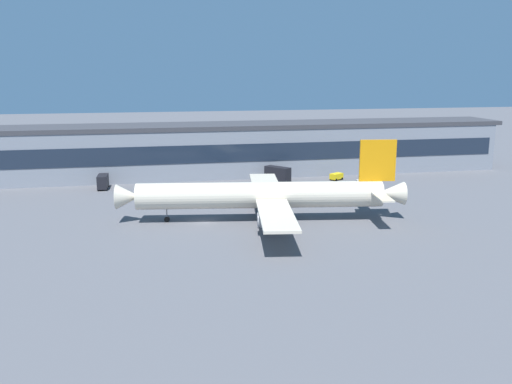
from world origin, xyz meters
TOP-DOWN VIEW (x-y plane):
  - ground_plane at (0.00, 0.00)m, footprint 600.00×600.00m
  - terminal_building at (0.00, 49.53)m, footprint 187.42×16.87m
  - airliner at (12.15, -1.51)m, footprint 57.08×49.15m
  - baggage_tug at (40.32, 35.39)m, footprint 4.12×3.57m
  - stair_truck at (-21.32, 36.21)m, footprint 2.66×6.09m
  - catering_truck at (24.05, 35.75)m, footprint 6.51×7.26m

SIDE VIEW (x-z plane):
  - ground_plane at x=0.00m, z-range 0.00..0.00m
  - baggage_tug at x=40.32m, z-range 0.16..2.01m
  - stair_truck at x=-21.32m, z-range 0.20..3.75m
  - catering_truck at x=24.05m, z-range 0.22..4.37m
  - airliner at x=12.15m, z-range -2.81..13.26m
  - terminal_building at x=0.00m, z-range 0.02..14.63m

